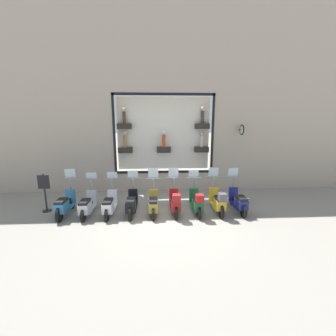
# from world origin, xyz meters

# --- Properties ---
(ground_plane) EXTENTS (120.00, 120.00, 0.00)m
(ground_plane) POSITION_xyz_m (0.00, 0.00, 0.00)
(ground_plane) COLOR gray
(building_facade) EXTENTS (1.18, 36.00, 9.40)m
(building_facade) POSITION_xyz_m (3.60, -0.00, 4.79)
(building_facade) COLOR #ADA08E
(building_facade) RESTS_ON ground_plane
(scooter_navy_0) EXTENTS (1.80, 0.61, 1.64)m
(scooter_navy_0) POSITION_xyz_m (0.38, -2.86, 0.43)
(scooter_navy_0) COLOR black
(scooter_navy_0) RESTS_ON ground_plane
(scooter_yellow_1) EXTENTS (1.80, 0.61, 1.67)m
(scooter_yellow_1) POSITION_xyz_m (0.32, -2.01, 0.48)
(scooter_yellow_1) COLOR black
(scooter_yellow_1) RESTS_ON ground_plane
(scooter_green_2) EXTENTS (1.79, 0.60, 1.56)m
(scooter_green_2) POSITION_xyz_m (0.31, -1.16, 0.46)
(scooter_green_2) COLOR black
(scooter_green_2) RESTS_ON ground_plane
(scooter_red_3) EXTENTS (1.80, 0.60, 1.68)m
(scooter_red_3) POSITION_xyz_m (0.32, -0.31, 0.47)
(scooter_red_3) COLOR black
(scooter_red_3) RESTS_ON ground_plane
(scooter_olive_4) EXTENTS (1.79, 0.60, 1.68)m
(scooter_olive_4) POSITION_xyz_m (0.38, 0.54, 0.42)
(scooter_olive_4) COLOR black
(scooter_olive_4) RESTS_ON ground_plane
(scooter_black_5) EXTENTS (1.80, 0.60, 1.58)m
(scooter_black_5) POSITION_xyz_m (0.38, 1.39, 0.43)
(scooter_black_5) COLOR black
(scooter_black_5) RESTS_ON ground_plane
(scooter_white_6) EXTENTS (1.79, 0.61, 1.53)m
(scooter_white_6) POSITION_xyz_m (0.38, 2.24, 0.42)
(scooter_white_6) COLOR black
(scooter_white_6) RESTS_ON ground_plane
(scooter_silver_7) EXTENTS (1.79, 0.61, 1.52)m
(scooter_silver_7) POSITION_xyz_m (0.37, 3.09, 0.41)
(scooter_silver_7) COLOR black
(scooter_silver_7) RESTS_ON ground_plane
(scooter_teal_8) EXTENTS (1.81, 0.61, 1.69)m
(scooter_teal_8) POSITION_xyz_m (0.39, 3.94, 0.45)
(scooter_teal_8) COLOR black
(scooter_teal_8) RESTS_ON ground_plane
(shop_sign_post) EXTENTS (0.36, 0.45, 1.55)m
(shop_sign_post) POSITION_xyz_m (0.88, 4.87, 0.83)
(shop_sign_post) COLOR #232326
(shop_sign_post) RESTS_ON ground_plane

